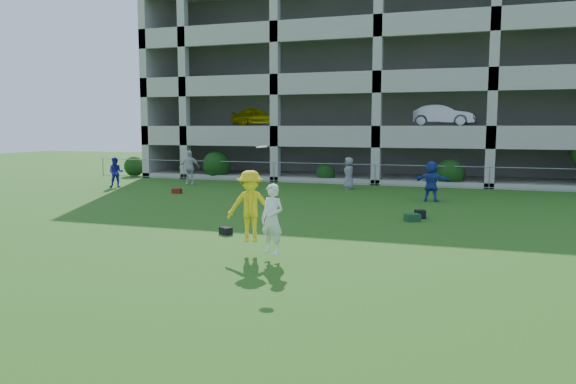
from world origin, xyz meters
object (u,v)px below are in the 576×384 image
(frisbee_contest, at_px, (255,209))
(parking_garage, at_px, (398,86))
(bystander_a, at_px, (116,172))
(bystander_b, at_px, (189,168))
(bystander_c, at_px, (349,173))
(bystander_d, at_px, (431,181))
(crate_d, at_px, (420,214))

(frisbee_contest, xyz_separation_m, parking_garage, (-0.15, 26.80, 4.82))
(bystander_a, height_order, frisbee_contest, frisbee_contest)
(bystander_a, relative_size, parking_garage, 0.05)
(bystander_b, bearing_deg, bystander_a, -162.23)
(bystander_c, bearing_deg, parking_garage, 154.85)
(bystander_d, bearing_deg, bystander_c, -34.16)
(bystander_a, xyz_separation_m, frisbee_contest, (13.15, -12.56, 0.39))
(parking_garage, bearing_deg, bystander_c, -94.82)
(bystander_b, xyz_separation_m, parking_garage, (9.92, 11.76, 5.05))
(bystander_b, distance_m, frisbee_contest, 18.10)
(frisbee_contest, bearing_deg, bystander_a, 136.32)
(bystander_d, bearing_deg, frisbee_contest, 78.77)
(crate_d, distance_m, parking_garage, 20.68)
(bystander_b, distance_m, bystander_d, 13.76)
(bystander_a, distance_m, parking_garage, 19.97)
(crate_d, bearing_deg, bystander_c, 118.08)
(bystander_a, xyz_separation_m, bystander_d, (16.52, -0.45, 0.08))
(bystander_a, height_order, parking_garage, parking_garage)
(bystander_a, xyz_separation_m, bystander_c, (12.06, 3.10, 0.03))
(bystander_a, height_order, bystander_c, bystander_c)
(crate_d, relative_size, frisbee_contest, 0.13)
(bystander_a, distance_m, bystander_c, 12.45)
(bystander_a, height_order, bystander_b, bystander_b)
(bystander_d, distance_m, frisbee_contest, 12.57)
(bystander_c, xyz_separation_m, crate_d, (4.46, -8.37, -0.69))
(bystander_a, xyz_separation_m, parking_garage, (13.00, 14.24, 5.20))
(bystander_d, bearing_deg, bystander_b, -7.98)
(bystander_a, bearing_deg, crate_d, -43.32)
(bystander_b, distance_m, parking_garage, 16.19)
(bystander_d, height_order, parking_garage, parking_garage)
(bystander_b, xyz_separation_m, frisbee_contest, (10.07, -15.04, 0.23))
(bystander_d, xyz_separation_m, crate_d, (0.00, -4.82, -0.74))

